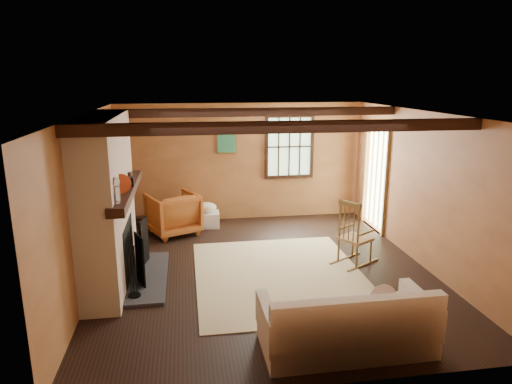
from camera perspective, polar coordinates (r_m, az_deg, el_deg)
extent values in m
plane|color=black|center=(7.13, 1.03, -9.81)|extent=(5.50, 5.50, 0.00)
cube|color=#AE6A3E|center=(9.39, -1.84, 3.74)|extent=(5.00, 0.02, 2.40)
cube|color=#AE6A3E|center=(4.19, 7.69, -9.79)|extent=(5.00, 0.02, 2.40)
cube|color=#AE6A3E|center=(6.77, -20.25, -1.23)|extent=(0.02, 5.50, 2.40)
cube|color=#AE6A3E|center=(7.56, 20.07, 0.34)|extent=(0.02, 5.50, 2.40)
cube|color=silver|center=(6.53, 1.12, 9.81)|extent=(5.00, 5.50, 0.02)
cube|color=black|center=(5.37, 3.37, 8.10)|extent=(5.00, 0.12, 0.14)
cube|color=black|center=(7.72, -0.46, 9.96)|extent=(5.00, 0.12, 0.14)
cube|color=black|center=(9.48, 4.20, 5.65)|extent=(1.02, 0.06, 1.32)
cube|color=#ADD1A0|center=(9.51, 4.16, 5.68)|extent=(0.90, 0.01, 1.20)
cube|color=black|center=(9.49, 4.19, 5.66)|extent=(0.90, 0.03, 0.02)
cube|color=brown|center=(9.08, 14.69, 1.64)|extent=(0.06, 1.00, 2.06)
cube|color=#ADD1A0|center=(9.09, 14.86, 1.64)|extent=(0.01, 0.80, 1.85)
cube|color=brown|center=(9.26, -3.69, 6.09)|extent=(0.42, 0.03, 0.42)
cube|color=#267466|center=(9.25, -3.68, 6.07)|extent=(0.36, 0.01, 0.36)
cube|color=#AD4843|center=(6.73, -18.17, -1.15)|extent=(0.50, 2.20, 2.40)
cube|color=black|center=(6.94, -17.12, -7.12)|extent=(0.38, 1.00, 0.85)
cube|color=#333236|center=(7.05, -13.36, -10.26)|extent=(0.55, 1.80, 0.05)
cube|color=black|center=(6.65, -15.89, 0.18)|extent=(0.22, 2.30, 0.12)
cube|color=black|center=(6.66, -14.32, -8.19)|extent=(0.16, 0.34, 0.72)
cube|color=black|center=(7.01, -14.05, -7.05)|extent=(0.05, 0.36, 0.72)
cube|color=black|center=(7.35, -13.81, -6.01)|extent=(0.11, 0.36, 0.72)
cylinder|color=black|center=(6.46, -14.96, -12.36)|extent=(0.17, 0.17, 0.02)
cylinder|color=black|center=(6.30, -15.49, -9.72)|extent=(0.02, 0.02, 0.70)
cylinder|color=black|center=(6.32, -15.16, -9.60)|extent=(0.02, 0.02, 0.70)
cylinder|color=black|center=(6.35, -14.84, -9.47)|extent=(0.02, 0.02, 0.70)
cylinder|color=silver|center=(5.77, -17.07, -0.31)|extent=(0.09, 0.09, 0.21)
sphere|color=silver|center=(5.74, -17.18, 1.22)|extent=(0.11, 0.11, 0.11)
cylinder|color=red|center=(6.21, -16.53, 1.00)|extent=(0.26, 0.10, 0.27)
cube|color=black|center=(6.65, -16.02, 1.26)|extent=(0.23, 0.15, 0.12)
cylinder|color=black|center=(7.13, -15.56, 2.01)|extent=(0.08, 0.08, 0.10)
cylinder|color=black|center=(7.20, -15.49, 2.05)|extent=(0.07, 0.07, 0.08)
cube|color=#C5B683|center=(6.98, 2.96, -10.33)|extent=(2.50, 3.00, 0.01)
cube|color=tan|center=(7.45, 12.31, -5.72)|extent=(0.58, 0.58, 0.05)
cube|color=brown|center=(7.13, 11.67, -1.49)|extent=(0.25, 0.38, 0.07)
cylinder|color=brown|center=(7.55, 14.16, -7.14)|extent=(0.03, 0.03, 0.40)
cylinder|color=brown|center=(7.75, 11.99, -6.46)|extent=(0.03, 0.03, 0.40)
cylinder|color=brown|center=(7.28, 12.48, -7.86)|extent=(0.03, 0.03, 0.40)
cylinder|color=brown|center=(7.48, 10.28, -7.13)|extent=(0.03, 0.03, 0.40)
cylinder|color=brown|center=(7.11, 12.70, -4.02)|extent=(0.03, 0.03, 0.68)
cylinder|color=brown|center=(7.32, 10.46, -3.38)|extent=(0.03, 0.03, 0.68)
cylinder|color=brown|center=(7.16, 12.12, -3.99)|extent=(0.02, 0.02, 0.56)
cylinder|color=brown|center=(7.21, 11.55, -3.83)|extent=(0.02, 0.02, 0.56)
cylinder|color=brown|center=(7.27, 11.00, -3.67)|extent=(0.02, 0.02, 0.56)
cube|color=brown|center=(7.28, 13.61, -4.96)|extent=(0.34, 0.23, 0.03)
cube|color=brown|center=(7.51, 11.17, -4.25)|extent=(0.34, 0.23, 0.03)
cube|color=brown|center=(7.49, 13.25, -8.88)|extent=(0.67, 0.43, 0.03)
cube|color=brown|center=(7.69, 11.08, -8.14)|extent=(0.67, 0.43, 0.03)
cube|color=white|center=(5.31, 11.10, -16.59)|extent=(1.83, 0.84, 0.40)
cube|color=white|center=(4.88, 12.72, -15.53)|extent=(1.83, 0.15, 0.50)
cube|color=white|center=(5.01, 1.47, -15.92)|extent=(0.13, 0.82, 0.37)
cube|color=white|center=(5.56, 19.85, -13.57)|extent=(0.13, 0.82, 0.37)
ellipsoid|color=white|center=(5.41, 15.57, -12.65)|extent=(0.33, 0.12, 0.33)
cylinder|color=brown|center=(9.43, -14.62, -3.84)|extent=(0.38, 0.11, 0.11)
cylinder|color=brown|center=(9.42, -13.88, -3.82)|extent=(0.38, 0.11, 0.11)
cylinder|color=brown|center=(9.41, -13.13, -3.79)|extent=(0.38, 0.11, 0.11)
cylinder|color=brown|center=(9.40, -14.66, -3.18)|extent=(0.38, 0.11, 0.11)
cylinder|color=brown|center=(9.38, -13.92, -3.16)|extent=(0.38, 0.11, 0.11)
cylinder|color=brown|center=(9.37, -13.17, -3.13)|extent=(0.38, 0.11, 0.11)
cube|color=white|center=(9.13, -6.19, -3.44)|extent=(0.51, 0.40, 0.30)
ellipsoid|color=white|center=(9.06, -6.23, -1.93)|extent=(0.45, 0.39, 0.20)
imported|color=#BF6026|center=(8.76, -10.32, -2.66)|extent=(1.13, 1.14, 0.79)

